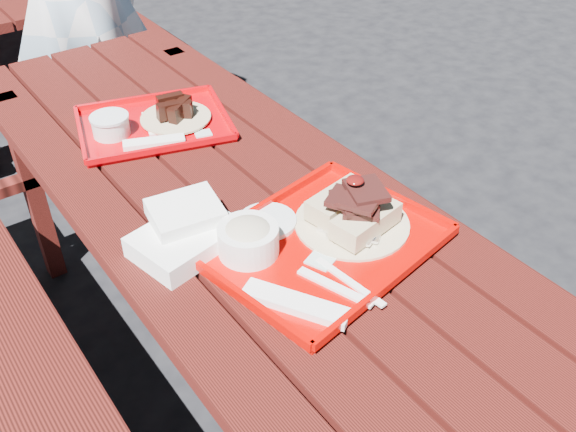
{
  "coord_description": "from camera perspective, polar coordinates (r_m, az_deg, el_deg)",
  "views": [
    {
      "loc": [
        -0.67,
        -1.06,
        1.68
      ],
      "look_at": [
        0.0,
        -0.15,
        0.82
      ],
      "focal_mm": 40.0,
      "sensor_mm": 36.0,
      "label": 1
    }
  ],
  "objects": [
    {
      "name": "near_tray",
      "position": [
        1.43,
        2.46,
        -1.35
      ],
      "size": [
        0.56,
        0.47,
        0.16
      ],
      "color": "#B80400",
      "rests_on": "picnic_table_near"
    },
    {
      "name": "far_tray",
      "position": [
        1.91,
        -12.05,
        8.12
      ],
      "size": [
        0.5,
        0.43,
        0.07
      ],
      "color": "#BB0007",
      "rests_on": "picnic_table_near"
    },
    {
      "name": "white_cloth",
      "position": [
        1.44,
        -9.06,
        -1.39
      ],
      "size": [
        0.25,
        0.21,
        0.09
      ],
      "color": "white",
      "rests_on": "picnic_table_near"
    },
    {
      "name": "picnic_table_near",
      "position": [
        1.68,
        -3.03,
        -4.54
      ],
      "size": [
        1.41,
        2.4,
        0.75
      ],
      "color": "#49120E",
      "rests_on": "ground"
    },
    {
      "name": "ground",
      "position": [
        2.1,
        -2.52,
        -16.01
      ],
      "size": [
        60.0,
        60.0,
        0.0
      ],
      "primitive_type": "plane",
      "color": "black",
      "rests_on": "ground"
    }
  ]
}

